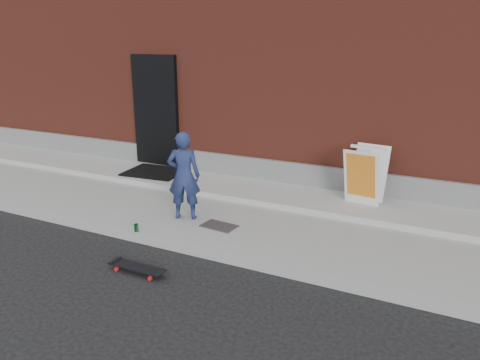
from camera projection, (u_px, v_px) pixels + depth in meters
The scene contains 10 objects.
ground at pixel (187, 254), 6.40m from camera, with size 80.00×80.00×0.00m, color black.
sidewalk at pixel (236, 214), 7.66m from camera, with size 20.00×3.00×0.15m, color gray.
apron at pixel (259, 191), 8.40m from camera, with size 20.00×1.20×0.10m, color gray.
building at pixel (336, 52), 11.65m from camera, with size 20.00×8.10×5.00m.
child at pixel (184, 176), 7.10m from camera, with size 0.50×0.33×1.37m, color #1C264E.
skateboard at pixel (137, 268), 5.89m from camera, with size 0.76×0.20×0.09m.
pizza_sign at pixel (365, 175), 7.56m from camera, with size 0.65×0.73×0.94m.
soda_can at pixel (136, 228), 6.76m from camera, with size 0.06×0.06×0.12m, color #18793E.
doormat at pixel (155, 172), 9.37m from camera, with size 1.12×0.90×0.03m, color black.
utility_plate at pixel (219, 226), 6.96m from camera, with size 0.51×0.33×0.02m, color #535358.
Camera 1 is at (3.27, -4.88, 2.85)m, focal length 35.00 mm.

